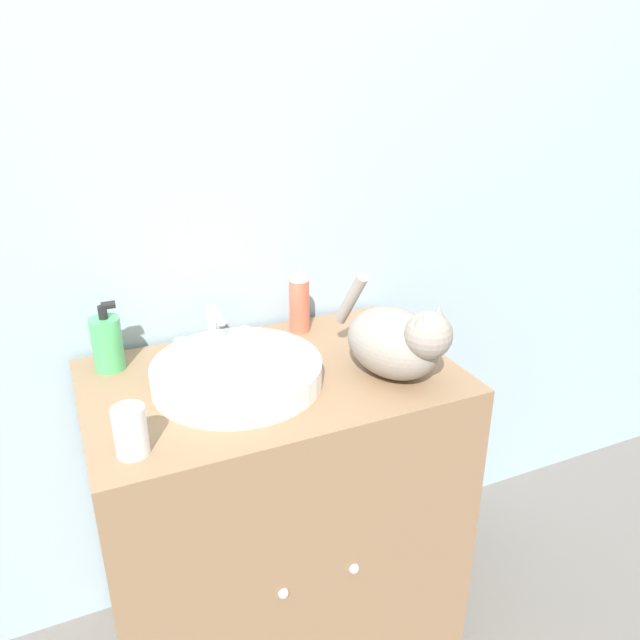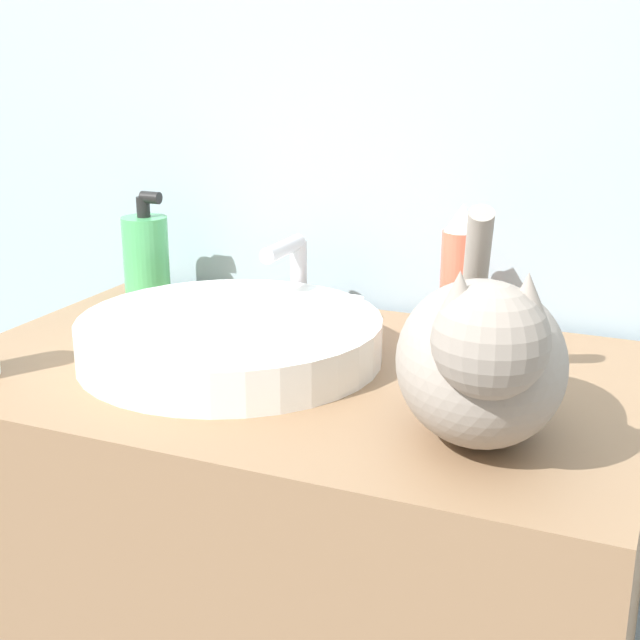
# 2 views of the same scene
# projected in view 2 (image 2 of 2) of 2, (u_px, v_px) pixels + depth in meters

# --- Properties ---
(sink_basin) EXTENTS (0.37, 0.37, 0.05)m
(sink_basin) POSITION_uv_depth(u_px,v_px,m) (230.00, 338.00, 1.09)
(sink_basin) COLOR white
(sink_basin) RESTS_ON vanity_cabinet
(faucet) EXTENTS (0.19, 0.12, 0.12)m
(faucet) POSITION_uv_depth(u_px,v_px,m) (295.00, 281.00, 1.25)
(faucet) COLOR silver
(faucet) RESTS_ON vanity_cabinet
(cat) EXTENTS (0.23, 0.34, 0.21)m
(cat) POSITION_uv_depth(u_px,v_px,m) (482.00, 356.00, 0.85)
(cat) COLOR gray
(cat) RESTS_ON vanity_cabinet
(soap_bottle) EXTENTS (0.07, 0.07, 0.16)m
(soap_bottle) POSITION_uv_depth(u_px,v_px,m) (146.00, 256.00, 1.34)
(soap_bottle) COLOR #4CB266
(soap_bottle) RESTS_ON vanity_cabinet
(spray_bottle) EXTENTS (0.05, 0.05, 0.18)m
(spray_bottle) POSITION_uv_depth(u_px,v_px,m) (460.00, 273.00, 1.17)
(spray_bottle) COLOR #EF6047
(spray_bottle) RESTS_ON vanity_cabinet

